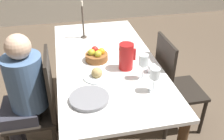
{
  "coord_description": "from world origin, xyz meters",
  "views": [
    {
      "loc": [
        -0.35,
        -1.93,
        1.88
      ],
      "look_at": [
        0.0,
        -0.27,
        0.82
      ],
      "focal_mm": 40.0,
      "sensor_mm": 36.0,
      "label": 1
    }
  ],
  "objects": [
    {
      "name": "wine_glass_water",
      "position": [
        0.23,
        -0.36,
        0.93
      ],
      "size": [
        0.07,
        0.07,
        0.21
      ],
      "color": "white",
      "rests_on": "dining_table"
    },
    {
      "name": "ground_plane",
      "position": [
        0.0,
        0.0,
        0.0
      ],
      "size": [
        20.0,
        20.0,
        0.0
      ],
      "primitive_type": "plane",
      "color": "brown"
    },
    {
      "name": "red_pitcher",
      "position": [
        0.14,
        -0.19,
        0.88
      ],
      "size": [
        0.15,
        0.12,
        0.23
      ],
      "color": "red",
      "rests_on": "dining_table"
    },
    {
      "name": "bread_plate",
      "position": [
        -0.12,
        -0.27,
        0.79
      ],
      "size": [
        0.22,
        0.22,
        0.09
      ],
      "color": "silver",
      "rests_on": "dining_table"
    },
    {
      "name": "dining_table",
      "position": [
        0.0,
        0.0,
        0.66
      ],
      "size": [
        0.88,
        1.8,
        0.77
      ],
      "color": "white",
      "rests_on": "ground_plane"
    },
    {
      "name": "person_seated",
      "position": [
        -0.72,
        -0.22,
        0.69
      ],
      "size": [
        0.39,
        0.41,
        1.17
      ],
      "rotation": [
        0.0,
        0.0,
        1.57
      ],
      "color": "#33333D",
      "rests_on": "ground_plane"
    },
    {
      "name": "wine_glass_juice",
      "position": [
        0.25,
        -0.54,
        0.91
      ],
      "size": [
        0.07,
        0.07,
        0.2
      ],
      "color": "white",
      "rests_on": "dining_table"
    },
    {
      "name": "chair_opposite",
      "position": [
        0.62,
        -0.15,
        0.5
      ],
      "size": [
        0.42,
        0.42,
        0.98
      ],
      "rotation": [
        0.0,
        0.0,
        -1.57
      ],
      "color": "black",
      "rests_on": "ground_plane"
    },
    {
      "name": "teacup_near_person",
      "position": [
        0.33,
        -0.29,
        0.8
      ],
      "size": [
        0.12,
        0.12,
        0.07
      ],
      "color": "silver",
      "rests_on": "dining_table"
    },
    {
      "name": "serving_tray",
      "position": [
        -0.22,
        -0.55,
        0.78
      ],
      "size": [
        0.28,
        0.28,
        0.03
      ],
      "color": "gray",
      "rests_on": "dining_table"
    },
    {
      "name": "candlestick_tall",
      "position": [
        -0.14,
        0.51,
        0.93
      ],
      "size": [
        0.06,
        0.06,
        0.39
      ],
      "color": "#4C4238",
      "rests_on": "dining_table"
    },
    {
      "name": "fruit_bowl",
      "position": [
        -0.08,
        0.0,
        0.82
      ],
      "size": [
        0.2,
        0.2,
        0.12
      ],
      "color": "brown",
      "rests_on": "dining_table"
    },
    {
      "name": "chair_person_side",
      "position": [
        -0.62,
        -0.2,
        0.5
      ],
      "size": [
        0.42,
        0.42,
        0.98
      ],
      "rotation": [
        0.0,
        0.0,
        1.57
      ],
      "color": "black",
      "rests_on": "ground_plane"
    }
  ]
}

